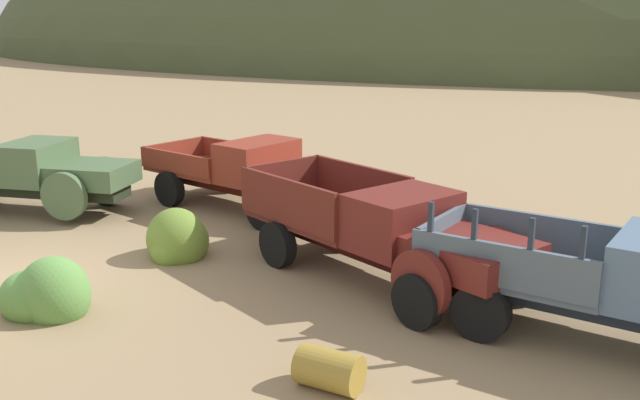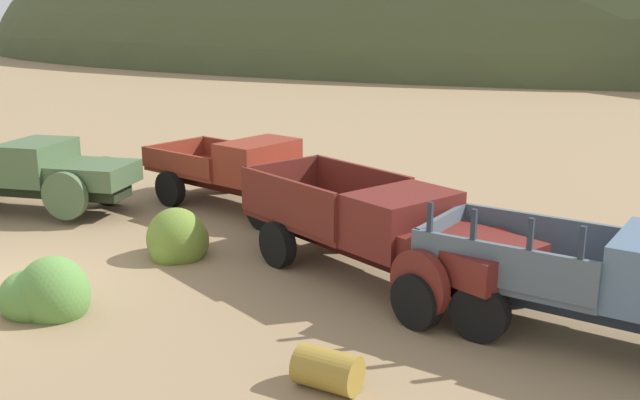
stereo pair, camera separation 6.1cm
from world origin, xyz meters
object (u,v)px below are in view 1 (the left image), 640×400
Objects in this scene: truck_rust_red at (256,174)px; oil_drum_spare at (329,370)px; truck_weathered_green at (34,174)px; truck_oxblood at (395,236)px.

oil_drum_spare is at bearing -39.73° from truck_rust_red.
oil_drum_spare is (11.34, -4.06, -0.72)m from truck_weathered_green.
truck_oxblood is 7.22× the size of oil_drum_spare.
truck_rust_red is 6.50× the size of oil_drum_spare.
truck_rust_red is at bearing 13.98° from truck_weathered_green.
truck_weathered_green is 7.04× the size of oil_drum_spare.
truck_weathered_green is at bearing -160.64° from truck_oxblood.
truck_oxblood reaches higher than truck_weathered_green.
truck_weathered_green is 10.46m from truck_oxblood.
oil_drum_spare is (0.89, -4.04, -0.73)m from truck_oxblood.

